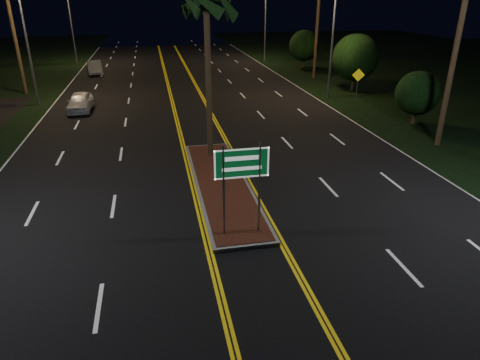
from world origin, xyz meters
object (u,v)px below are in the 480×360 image
object	(u,v)px
streetlight_left_far	(73,12)
streetlight_right_mid	(329,22)
shrub_mid	(355,57)
shrub_far	(304,46)
streetlight_left_mid	(29,24)
streetlight_right_far	(262,11)
car_far	(94,66)
car_near	(80,100)
shrub_near	(418,93)
warning_sign	(358,80)
highway_sign	(242,172)
palm_median	(206,3)
median_island	(222,184)

from	to	relation	value
streetlight_left_far	streetlight_right_mid	world-z (taller)	same
shrub_mid	shrub_far	distance (m)	12.01
streetlight_left_mid	streetlight_right_far	xyz separation A→B (m)	(21.23, 18.00, 0.00)
streetlight_right_far	car_far	xyz separation A→B (m)	(-18.86, -5.17, -4.92)
streetlight_left_mid	car_near	distance (m)	6.21
streetlight_right_far	shrub_far	xyz separation A→B (m)	(3.19, -6.00, -3.32)
streetlight_right_mid	car_far	world-z (taller)	streetlight_right_mid
shrub_near	warning_sign	size ratio (longest dim) A/B	1.43
streetlight_left_mid	car_near	world-z (taller)	streetlight_left_mid
shrub_mid	car_far	bearing A→B (deg)	150.01
car_far	highway_sign	bearing A→B (deg)	-85.27
palm_median	shrub_near	distance (m)	14.93
median_island	highway_sign	distance (m)	4.80
highway_sign	car_near	xyz separation A→B (m)	(-7.67, 18.79, -1.66)
streetlight_left_mid	shrub_mid	size ratio (longest dim) A/B	1.95
streetlight_right_far	shrub_mid	xyz separation A→B (m)	(3.39, -18.00, -2.93)
median_island	highway_sign	xyz separation A→B (m)	(0.00, -4.20, 2.32)
highway_sign	median_island	bearing A→B (deg)	90.00
median_island	highway_sign	size ratio (longest dim) A/B	3.20
streetlight_left_far	shrub_far	distance (m)	25.90
shrub_far	warning_sign	xyz separation A→B (m)	(-0.80, -14.85, -0.85)
shrub_mid	median_island	bearing A→B (deg)	-129.47
streetlight_right_mid	warning_sign	bearing A→B (deg)	-19.65
median_island	car_near	bearing A→B (deg)	117.74
shrub_far	warning_sign	size ratio (longest dim) A/B	1.71
shrub_mid	shrub_near	bearing A→B (deg)	-92.86
streetlight_left_mid	streetlight_right_far	size ratio (longest dim) A/B	1.00
streetlight_right_mid	streetlight_right_far	size ratio (longest dim) A/B	1.00
streetlight_left_mid	warning_sign	xyz separation A→B (m)	(23.61, -2.85, -4.17)
highway_sign	warning_sign	world-z (taller)	highway_sign
streetlight_right_mid	warning_sign	distance (m)	4.88
highway_sign	streetlight_left_far	xyz separation A→B (m)	(-10.61, 41.20, 3.25)
highway_sign	streetlight_left_far	distance (m)	42.67
shrub_far	palm_median	bearing A→B (deg)	-118.42
car_far	shrub_far	bearing A→B (deg)	-11.05
streetlight_right_mid	car_far	bearing A→B (deg)	141.81
streetlight_left_mid	shrub_far	bearing A→B (deg)	26.18
shrub_mid	warning_sign	bearing A→B (deg)	-109.32
median_island	car_far	size ratio (longest dim) A/B	2.32
highway_sign	shrub_near	xyz separation A→B (m)	(13.50, 11.20, -0.46)
streetlight_left_far	palm_median	world-z (taller)	streetlight_left_far
highway_sign	streetlight_left_mid	distance (m)	23.93
shrub_far	shrub_mid	bearing A→B (deg)	-89.05
palm_median	streetlight_right_mid	bearing A→B (deg)	47.30
streetlight_left_mid	palm_median	bearing A→B (deg)	-51.83
palm_median	car_near	world-z (taller)	palm_median
median_island	car_near	distance (m)	16.50
median_island	car_far	distance (m)	30.96
streetlight_left_far	streetlight_right_far	world-z (taller)	same
shrub_far	shrub_near	bearing A→B (deg)	-90.78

